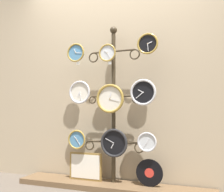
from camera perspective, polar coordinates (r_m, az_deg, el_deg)
shop_wall at (r=3.19m, az=1.33°, el=6.52°), size 4.40×0.04×2.80m
low_shelf at (r=3.04m, az=-0.07°, el=-19.05°), size 2.20×0.36×0.06m
display_stand at (r=2.99m, az=0.34°, el=-6.57°), size 0.71×0.38×1.84m
clock_top_left at (r=3.17m, az=-7.87°, el=9.31°), size 0.22×0.04×0.22m
clock_top_center at (r=3.00m, az=-0.99°, el=9.37°), size 0.20×0.04×0.20m
clock_top_right at (r=2.88m, az=7.77°, el=11.20°), size 0.23×0.04×0.23m
clock_middle_left at (r=3.08m, az=-7.02°, el=0.81°), size 0.27×0.04×0.27m
clock_middle_center at (r=2.90m, az=-0.41°, el=-0.57°), size 0.33×0.04×0.33m
clock_middle_right at (r=2.78m, az=6.81°, el=0.80°), size 0.28×0.04×0.28m
clock_bottom_left at (r=3.10m, az=-7.64°, el=-9.37°), size 0.22×0.04×0.22m
clock_bottom_center at (r=2.92m, az=0.46°, el=-10.18°), size 0.31×0.04×0.31m
clock_bottom_right at (r=2.81m, az=7.64°, el=-9.90°), size 0.21×0.04×0.21m
vinyl_record at (r=2.90m, az=8.13°, el=-16.23°), size 0.29×0.01×0.29m
picture_frame at (r=3.15m, az=-5.79°, el=-14.99°), size 0.40×0.02×0.31m
price_tag_upper at (r=3.13m, az=-7.41°, el=7.08°), size 0.04×0.00×0.03m
price_tag_mid at (r=2.96m, az=-0.51°, el=7.18°), size 0.04×0.00×0.03m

